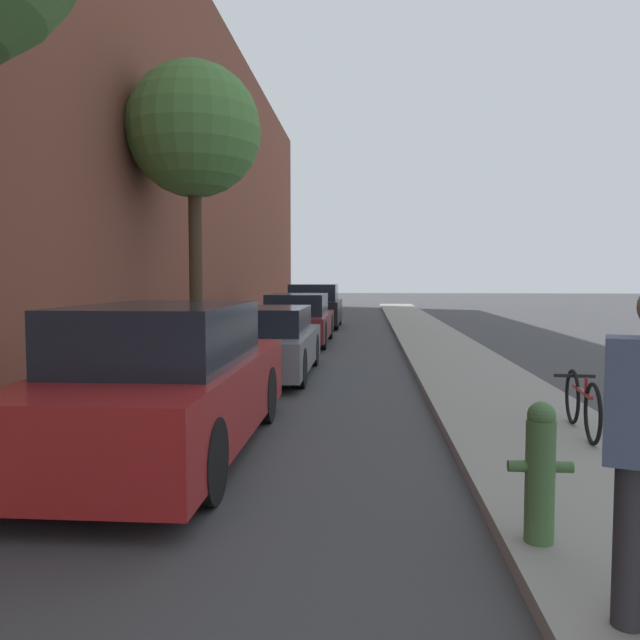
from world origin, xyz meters
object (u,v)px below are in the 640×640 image
Objects in this scene: parked_car_red at (168,384)px; street_tree_far at (194,132)px; parked_car_grey at (266,343)px; parked_car_maroon at (298,320)px; bicycle at (582,403)px; parked_car_black at (314,307)px; fire_hydrant at (540,470)px.

parked_car_red is 0.73× the size of street_tree_far.
parked_car_grey is at bearing 88.20° from parked_car_red.
parked_car_maroon reaches higher than parked_car_grey.
parked_car_maroon is 2.97× the size of bicycle.
parked_car_maroon is 1.16× the size of parked_car_black.
street_tree_far reaches higher than parked_car_black.
parked_car_grey is (0.16, 5.12, -0.11)m from parked_car_red.
parked_car_red reaches higher than bicycle.
parked_car_maroon is at bearing -89.63° from parked_car_black.
parked_car_black is at bearing 110.76° from bicycle.
parked_car_grey is 4.65× the size of fire_hydrant.
parked_car_black is 0.63× the size of street_tree_far.
parked_car_maroon is 5.09× the size of fire_hydrant.
parked_car_black reaches higher than bicycle.
fire_hydrant is (2.92, -7.28, -0.03)m from parked_car_grey.
parked_car_black is at bearing 99.13° from fire_hydrant.
street_tree_far is (-1.80, -9.13, 4.15)m from parked_car_black.
parked_car_black reaches higher than fire_hydrant.
bicycle is (5.98, -6.49, -4.45)m from street_tree_far.
parked_car_black is at bearing 90.27° from parked_car_grey.
parked_car_red is at bearing -90.77° from parked_car_maroon.
parked_car_red is 4.35m from bicycle.
parked_car_grey is 6.06m from bicycle.
fire_hydrant is at bearing -77.16° from parked_car_maroon.
fire_hydrant is (2.97, -18.46, -0.16)m from parked_car_black.
parked_car_black is (0.11, 16.30, 0.02)m from parked_car_red.
bicycle is at bearing -75.02° from parked_car_black.
parked_car_grey is at bearing -47.91° from street_tree_far.
parked_car_maroon is 5.60m from parked_car_black.
parked_car_grey reaches higher than fire_hydrant.
bicycle is at bearing -47.07° from parked_car_grey.
parked_car_grey is 1.06× the size of parked_car_black.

